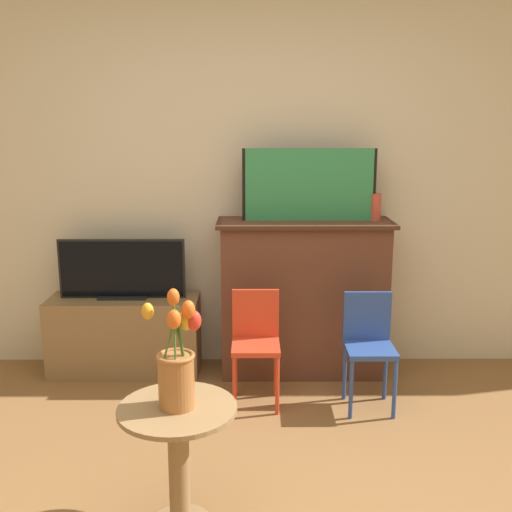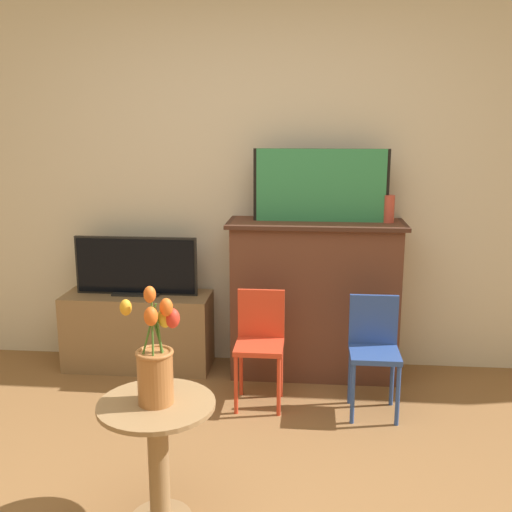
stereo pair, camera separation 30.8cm
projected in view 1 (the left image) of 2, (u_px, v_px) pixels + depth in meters
wall_back at (246, 168)px, 4.00m from camera, size 8.00×0.06×2.70m
fireplace_mantel at (303, 295)px, 3.97m from camera, size 1.13×0.42×1.03m
painting at (309, 185)px, 3.81m from camera, size 0.86×0.03×0.46m
mantel_candle at (376, 207)px, 3.84m from camera, size 0.07×0.07×0.17m
tv_stand at (125, 335)px, 4.01m from camera, size 0.99×0.36×0.52m
tv_monitor at (122, 270)px, 3.92m from camera, size 0.83×0.12×0.39m
chair_red at (256, 338)px, 3.55m from camera, size 0.28×0.28×0.68m
chair_blue at (369, 341)px, 3.50m from camera, size 0.28×0.28×0.68m
side_table at (179, 450)px, 2.42m from camera, size 0.48×0.48×0.55m
vase_tulips at (177, 366)px, 2.34m from camera, size 0.22×0.15×0.50m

